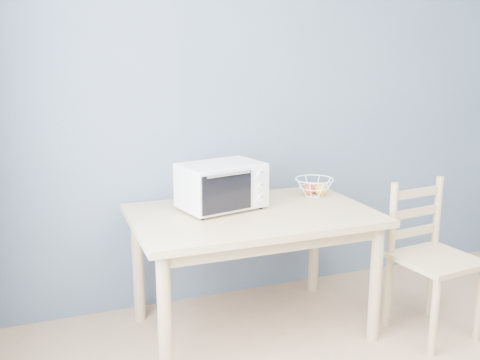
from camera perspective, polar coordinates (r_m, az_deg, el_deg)
name	(u,v)px	position (r m, az deg, el deg)	size (l,w,h in m)	color
dining_table	(252,228)	(3.16, 1.34, -5.18)	(1.40, 0.90, 0.75)	tan
toaster_oven	(219,186)	(3.14, -2.28, -0.61)	(0.53, 0.44, 0.28)	silver
fruit_basket	(314,187)	(3.51, 7.87, -0.73)	(0.25, 0.25, 0.11)	white
dining_chair	(430,260)	(3.41, 19.62, -8.08)	(0.48, 0.48, 0.92)	tan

